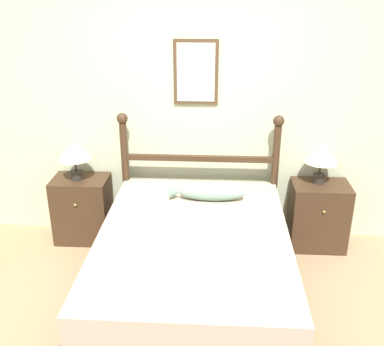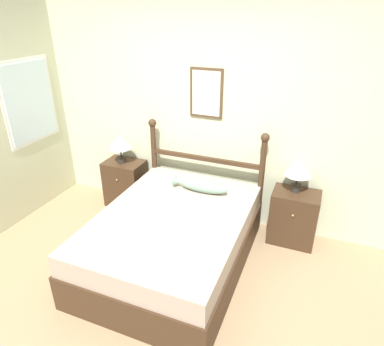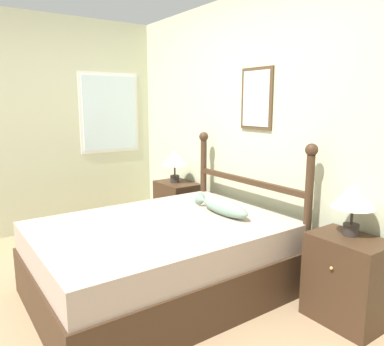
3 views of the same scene
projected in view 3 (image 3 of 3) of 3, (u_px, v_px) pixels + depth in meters
ground_plane at (86, 314)px, 2.77m from camera, size 16.00×16.00×0.00m
wall_back at (259, 131)px, 3.51m from camera, size 6.40×0.08×2.55m
wall_left at (17, 126)px, 4.26m from camera, size 0.08×6.40×2.55m
bed at (161, 259)px, 3.04m from camera, size 1.44×1.95×0.60m
headboard at (247, 193)px, 3.49m from camera, size 1.47×0.10×1.24m
nightstand_left at (177, 208)px, 4.41m from camera, size 0.51×0.38×0.63m
nightstand_right at (346, 280)px, 2.63m from camera, size 0.51×0.38×0.63m
table_lamp_left at (175, 159)px, 4.31m from camera, size 0.30×0.30×0.38m
table_lamp_right at (353, 197)px, 2.57m from camera, size 0.30×0.30×0.38m
fish_pillow at (222, 207)px, 3.21m from camera, size 0.64×0.15×0.13m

